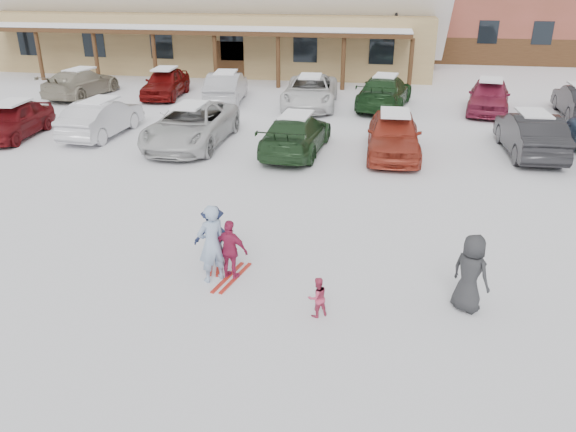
% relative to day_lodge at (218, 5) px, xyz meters
% --- Properties ---
extents(ground, '(160.00, 160.00, 0.00)m').
position_rel_day_lodge_xyz_m(ground, '(9.00, -27.96, -3.94)').
color(ground, white).
rests_on(ground, ground).
extents(day_lodge, '(29.12, 12.50, 10.38)m').
position_rel_day_lodge_xyz_m(day_lodge, '(0.00, 0.00, 0.00)').
color(day_lodge, tan).
rests_on(day_lodge, ground).
extents(lamp_post, '(0.50, 0.25, 5.99)m').
position_rel_day_lodge_xyz_m(lamp_post, '(11.71, -2.97, -0.55)').
color(lamp_post, black).
rests_on(lamp_post, ground).
extents(adult_skier, '(0.75, 0.74, 1.74)m').
position_rel_day_lodge_xyz_m(adult_skier, '(7.91, -28.35, -3.07)').
color(adult_skier, '#91A8C8').
rests_on(adult_skier, ground).
extents(toddler_red, '(0.51, 0.48, 0.82)m').
position_rel_day_lodge_xyz_m(toddler_red, '(10.27, -29.33, -3.53)').
color(toddler_red, '#BC3658').
rests_on(toddler_red, ground).
extents(child_navy, '(0.98, 0.70, 1.37)m').
position_rel_day_lodge_xyz_m(child_navy, '(7.70, -27.55, -3.26)').
color(child_navy, '#171F3E').
rests_on(child_navy, ground).
extents(skis_child_navy, '(0.53, 1.41, 0.03)m').
position_rel_day_lodge_xyz_m(skis_child_navy, '(7.70, -27.55, -3.93)').
color(skis_child_navy, '#B12419').
rests_on(skis_child_navy, ground).
extents(child_magenta, '(0.85, 0.50, 1.36)m').
position_rel_day_lodge_xyz_m(child_magenta, '(8.27, -28.22, -3.26)').
color(child_magenta, '#A12149').
rests_on(child_magenta, ground).
extents(skis_child_magenta, '(0.51, 1.41, 0.03)m').
position_rel_day_lodge_xyz_m(skis_child_magenta, '(8.27, -28.22, -3.93)').
color(skis_child_magenta, '#B12419').
rests_on(skis_child_magenta, ground).
extents(bystander_dark, '(0.92, 0.90, 1.60)m').
position_rel_day_lodge_xyz_m(bystander_dark, '(13.14, -28.61, -3.14)').
color(bystander_dark, '#28292B').
rests_on(bystander_dark, ground).
extents(parked_car_0, '(1.89, 4.16, 1.39)m').
position_rel_day_lodge_xyz_m(parked_car_0, '(-3.02, -18.83, -3.25)').
color(parked_car_0, maroon).
rests_on(parked_car_0, ground).
extents(parked_car_1, '(1.76, 4.44, 1.44)m').
position_rel_day_lodge_xyz_m(parked_car_1, '(0.28, -18.05, -3.23)').
color(parked_car_1, silver).
rests_on(parked_car_1, ground).
extents(parked_car_2, '(2.62, 5.50, 1.52)m').
position_rel_day_lodge_xyz_m(parked_car_2, '(4.20, -18.67, -3.19)').
color(parked_car_2, silver).
rests_on(parked_car_2, ground).
extents(parked_car_3, '(2.30, 4.91, 1.39)m').
position_rel_day_lodge_xyz_m(parked_car_3, '(8.25, -18.99, -3.25)').
color(parked_car_3, '#223F21').
rests_on(parked_car_3, ground).
extents(parked_car_4, '(1.92, 4.60, 1.56)m').
position_rel_day_lodge_xyz_m(parked_car_4, '(11.72, -18.77, -3.17)').
color(parked_car_4, '#A23523').
rests_on(parked_car_4, ground).
extents(parked_car_5, '(1.76, 4.65, 1.51)m').
position_rel_day_lodge_xyz_m(parked_car_5, '(16.52, -17.84, -3.19)').
color(parked_car_5, '#232325').
rests_on(parked_car_5, ground).
extents(parked_car_7, '(2.57, 5.06, 1.41)m').
position_rel_day_lodge_xyz_m(parked_car_7, '(-4.29, -11.18, -3.24)').
color(parked_car_7, gray).
rests_on(parked_car_7, ground).
extents(parked_car_8, '(2.02, 4.41, 1.47)m').
position_rel_day_lodge_xyz_m(parked_car_8, '(0.10, -10.62, -3.21)').
color(parked_car_8, '#670B0A').
rests_on(parked_car_8, ground).
extents(parked_car_9, '(2.07, 4.67, 1.49)m').
position_rel_day_lodge_xyz_m(parked_car_9, '(3.54, -11.29, -3.20)').
color(parked_car_9, '#A5A5AA').
rests_on(parked_car_9, ground).
extents(parked_car_10, '(2.69, 5.42, 1.48)m').
position_rel_day_lodge_xyz_m(parked_car_10, '(7.78, -11.60, -3.21)').
color(parked_car_10, white).
rests_on(parked_car_10, ground).
extents(parked_car_11, '(2.89, 5.53, 1.53)m').
position_rel_day_lodge_xyz_m(parked_car_11, '(11.31, -11.23, -3.18)').
color(parked_car_11, '#183719').
rests_on(parked_car_11, ground).
extents(parked_car_12, '(2.54, 4.69, 1.52)m').
position_rel_day_lodge_xyz_m(parked_car_12, '(16.08, -11.36, -3.19)').
color(parked_car_12, maroon).
rests_on(parked_car_12, ground).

